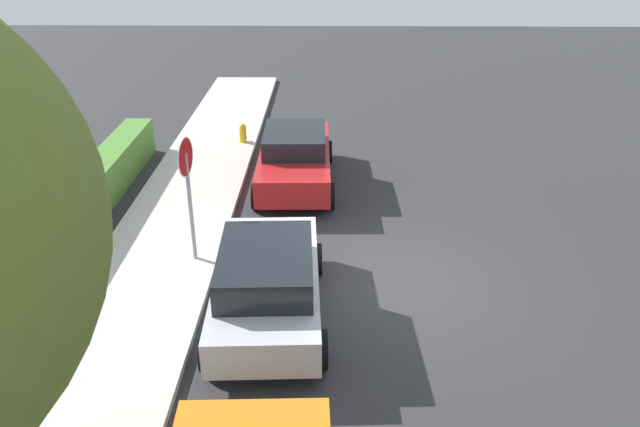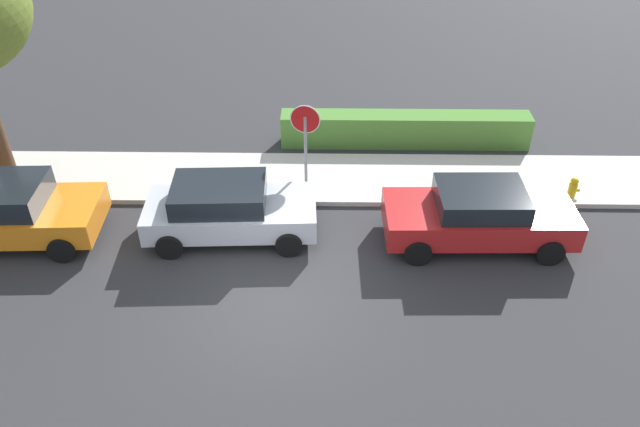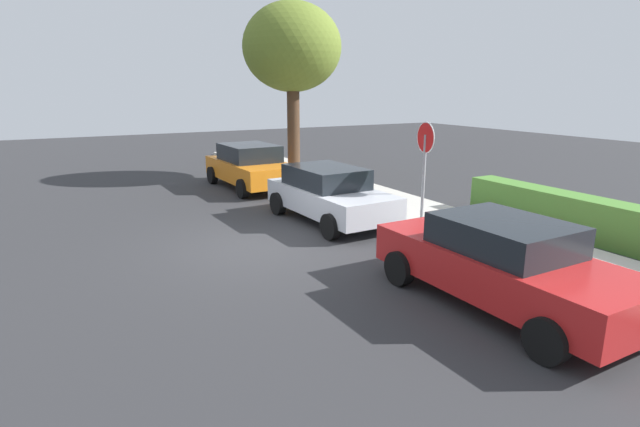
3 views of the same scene
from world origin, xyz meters
The scene contains 7 objects.
ground_plane centered at (0.00, 0.00, 0.00)m, with size 60.00×60.00×0.00m, color #2D2D30.
sidewalk_curb centered at (0.00, 4.85, 0.07)m, with size 32.00×2.51×0.14m, color beige.
stop_sign centered at (0.68, 4.05, 1.87)m, with size 0.77×0.12×2.72m.
parked_car_silver centered at (-1.16, 2.39, 0.76)m, with size 4.22×2.15×1.46m.
parked_car_red centered at (4.91, 2.22, 0.75)m, with size 4.57×2.07×1.48m.
fire_hydrant centered at (7.80, 3.98, 0.36)m, with size 0.30×0.22×0.72m.
front_yard_hedge centered at (3.60, 6.96, 0.50)m, with size 7.53×0.77×1.01m.
Camera 1 is at (-10.35, 1.33, 6.55)m, focal length 35.00 mm.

